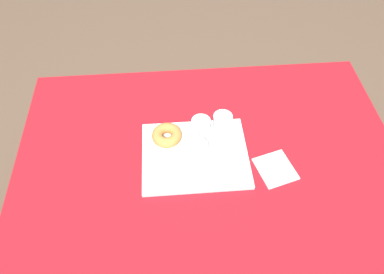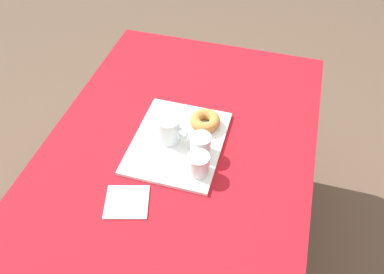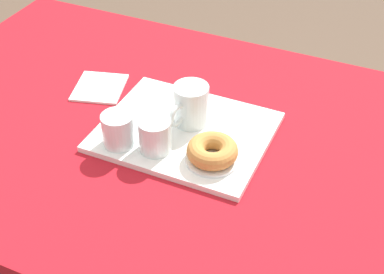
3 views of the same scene
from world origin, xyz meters
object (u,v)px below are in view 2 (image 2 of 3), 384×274
at_px(water_glass_far, 201,146).
at_px(sugar_donut_left, 205,121).
at_px(tea_mug_left, 169,130).
at_px(water_glass_near, 199,165).
at_px(paper_napkin, 127,202).
at_px(donut_plate_left, 205,125).
at_px(serving_tray, 178,142).
at_px(dining_table, 176,170).

height_order(water_glass_far, sugar_donut_left, water_glass_far).
xyz_separation_m(tea_mug_left, water_glass_near, (-0.11, -0.14, -0.01)).
distance_m(tea_mug_left, water_glass_near, 0.18).
xyz_separation_m(sugar_donut_left, paper_napkin, (-0.38, 0.15, -0.04)).
bearing_deg(donut_plate_left, water_glass_far, -172.35).
distance_m(water_glass_near, water_glass_far, 0.08).
bearing_deg(serving_tray, dining_table, -173.62).
bearing_deg(tea_mug_left, sugar_donut_left, -46.69).
xyz_separation_m(dining_table, tea_mug_left, (0.05, 0.04, 0.15)).
relative_size(water_glass_near, sugar_donut_left, 0.69).
distance_m(dining_table, water_glass_far, 0.16).
distance_m(serving_tray, tea_mug_left, 0.06).
xyz_separation_m(serving_tray, water_glass_far, (-0.03, -0.09, 0.04)).
relative_size(dining_table, sugar_donut_left, 12.67).
relative_size(dining_table, donut_plate_left, 12.02).
xyz_separation_m(tea_mug_left, donut_plate_left, (0.10, -0.10, -0.04)).
bearing_deg(dining_table, serving_tray, 6.38).
distance_m(serving_tray, paper_napkin, 0.29).
distance_m(water_glass_far, sugar_donut_left, 0.13).
bearing_deg(water_glass_far, serving_tray, 72.04).
relative_size(dining_table, water_glass_far, 18.40).
xyz_separation_m(dining_table, water_glass_far, (0.02, -0.08, 0.14)).
bearing_deg(water_glass_far, tea_mug_left, 76.31).
xyz_separation_m(tea_mug_left, sugar_donut_left, (0.10, -0.10, -0.02)).
distance_m(dining_table, serving_tray, 0.11).
bearing_deg(serving_tray, sugar_donut_left, -36.73).
distance_m(donut_plate_left, paper_napkin, 0.41).
bearing_deg(paper_napkin, water_glass_far, -34.17).
bearing_deg(paper_napkin, water_glass_near, -47.86).
relative_size(dining_table, serving_tray, 3.67).
relative_size(serving_tray, water_glass_near, 5.01).
xyz_separation_m(serving_tray, donut_plate_left, (0.10, -0.07, 0.01)).
bearing_deg(serving_tray, tea_mug_left, 89.65).
relative_size(serving_tray, tea_mug_left, 3.10).
bearing_deg(paper_napkin, serving_tray, -15.92).
distance_m(tea_mug_left, sugar_donut_left, 0.14).
relative_size(water_glass_far, paper_napkin, 0.57).
bearing_deg(donut_plate_left, tea_mug_left, 133.31).
height_order(dining_table, tea_mug_left, tea_mug_left).
bearing_deg(donut_plate_left, dining_table, 155.34).
relative_size(donut_plate_left, sugar_donut_left, 1.05).
height_order(serving_tray, water_glass_far, water_glass_far).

